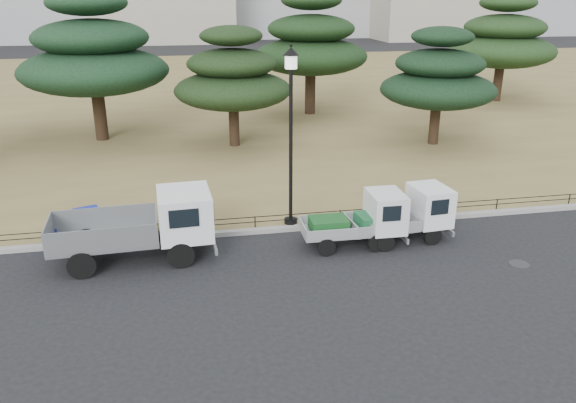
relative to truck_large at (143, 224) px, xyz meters
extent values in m
plane|color=black|center=(4.59, -1.33, -1.15)|extent=(220.00, 220.00, 0.00)
cube|color=olive|center=(4.59, 29.27, -1.07)|extent=(120.00, 56.00, 0.15)
cube|color=gray|center=(4.59, 1.27, -1.07)|extent=(120.00, 0.25, 0.16)
cylinder|color=black|center=(1.08, -0.82, -0.75)|extent=(0.81, 0.20, 0.81)
cylinder|color=black|center=(0.98, 0.93, -0.75)|extent=(0.81, 0.20, 0.81)
cylinder|color=black|center=(-1.71, -0.97, -0.75)|extent=(0.81, 0.20, 0.81)
cylinder|color=black|center=(-1.80, 0.79, -0.75)|extent=(0.81, 0.20, 0.81)
cube|color=#2D2D30|center=(-0.32, -0.02, -0.53)|extent=(4.55, 1.19, 0.14)
cube|color=gray|center=(-1.13, -0.06, -0.07)|extent=(3.22, 1.92, 0.79)
cube|color=silver|center=(1.27, 0.07, 0.23)|extent=(1.66, 2.00, 1.38)
cylinder|color=black|center=(7.42, -0.90, -0.86)|extent=(0.58, 0.16, 0.58)
cylinder|color=black|center=(7.44, 0.36, -0.86)|extent=(0.58, 0.16, 0.58)
cylinder|color=black|center=(5.50, -0.87, -0.86)|extent=(0.58, 0.16, 0.58)
cylinder|color=black|center=(5.52, 0.39, -0.86)|extent=(0.58, 0.16, 0.58)
cube|color=#2D2D30|center=(6.50, -0.25, -0.73)|extent=(3.11, 0.76, 0.13)
cube|color=#B3B7BB|center=(5.94, -0.24, -0.47)|extent=(2.16, 1.34, 0.38)
cube|color=silver|center=(7.59, -0.27, -0.04)|extent=(1.10, 1.44, 1.24)
cube|color=#17501F|center=(5.73, -0.24, -0.37)|extent=(1.19, 0.87, 0.42)
cylinder|color=black|center=(9.08, -0.71, -0.86)|extent=(0.60, 0.20, 0.59)
cylinder|color=black|center=(8.98, 0.57, -0.86)|extent=(0.60, 0.20, 0.59)
cylinder|color=black|center=(7.13, -0.87, -0.86)|extent=(0.60, 0.20, 0.59)
cylinder|color=black|center=(7.02, 0.42, -0.86)|extent=(0.60, 0.20, 0.59)
cube|color=#2D2D30|center=(8.08, -0.15, -0.72)|extent=(3.21, 0.98, 0.14)
cube|color=#B4B5BB|center=(7.51, -0.19, -0.45)|extent=(2.28, 1.51, 0.39)
cube|color=white|center=(9.20, -0.06, -0.03)|extent=(1.21, 1.53, 1.24)
cube|color=#1A5E34|center=(7.29, -0.21, -0.36)|extent=(1.27, 0.96, 0.43)
cylinder|color=black|center=(4.86, 1.57, -0.92)|extent=(0.45, 0.45, 0.16)
cylinder|color=black|center=(4.86, 1.57, 1.72)|extent=(0.12, 0.12, 5.11)
cylinder|color=white|center=(4.86, 1.57, 4.48)|extent=(0.41, 0.41, 0.41)
cone|color=black|center=(4.86, 1.57, 4.81)|extent=(0.53, 0.53, 0.26)
cylinder|color=black|center=(4.59, 1.42, -0.80)|extent=(38.00, 0.03, 0.03)
cylinder|color=black|center=(4.59, 1.42, -0.62)|extent=(38.00, 0.03, 0.03)
cylinder|color=black|center=(4.59, 1.42, -0.80)|extent=(0.04, 0.04, 0.40)
cube|color=#1624AB|center=(-2.12, 1.53, -0.62)|extent=(1.92, 1.65, 0.75)
cube|color=#1624AB|center=(-1.80, 1.37, -0.09)|extent=(0.92, 0.86, 0.32)
cylinder|color=#2D2D30|center=(11.09, -2.53, -1.14)|extent=(0.60, 0.60, 0.01)
cylinder|color=black|center=(-2.93, 15.09, 0.50)|extent=(0.67, 0.67, 2.99)
ellipsoid|color=#15301B|center=(-2.93, 15.09, 2.66)|extent=(7.68, 7.68, 2.46)
ellipsoid|color=#15301B|center=(-2.93, 15.09, 4.35)|extent=(5.86, 5.86, 1.88)
ellipsoid|color=#15301B|center=(-2.93, 15.09, 6.03)|extent=(4.05, 4.05, 1.30)
cylinder|color=black|center=(4.01, 12.45, 0.18)|extent=(0.53, 0.53, 2.35)
ellipsoid|color=black|center=(4.01, 12.45, 1.88)|extent=(5.93, 5.93, 1.90)
ellipsoid|color=black|center=(4.01, 12.45, 3.20)|extent=(4.53, 4.53, 1.45)
ellipsoid|color=black|center=(4.01, 12.45, 4.53)|extent=(3.13, 3.13, 1.00)
cylinder|color=black|center=(9.72, 19.69, 0.50)|extent=(0.68, 0.68, 3.00)
ellipsoid|color=black|center=(9.72, 19.69, 2.68)|extent=(7.22, 7.22, 2.31)
ellipsoid|color=black|center=(9.72, 19.69, 4.37)|extent=(5.52, 5.52, 1.77)
ellipsoid|color=black|center=(9.72, 19.69, 6.05)|extent=(3.81, 3.81, 1.22)
cylinder|color=black|center=(14.36, 10.84, 0.16)|extent=(0.52, 0.52, 2.32)
ellipsoid|color=black|center=(14.36, 10.84, 1.85)|extent=(5.90, 5.90, 1.89)
ellipsoid|color=black|center=(14.36, 10.84, 3.15)|extent=(4.50, 4.50, 1.44)
ellipsoid|color=black|center=(14.36, 10.84, 4.46)|extent=(3.11, 3.11, 1.00)
cylinder|color=black|center=(24.22, 21.62, 0.45)|extent=(0.65, 0.65, 2.90)
ellipsoid|color=#1C3417|center=(24.22, 21.62, 2.55)|extent=(7.40, 7.40, 2.37)
ellipsoid|color=#1C3417|center=(24.22, 21.62, 4.18)|extent=(5.65, 5.65, 1.81)
ellipsoid|color=#1C3417|center=(24.22, 21.62, 5.81)|extent=(3.90, 3.90, 1.25)
camera|label=1|loc=(1.36, -16.11, 6.57)|focal=35.00mm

